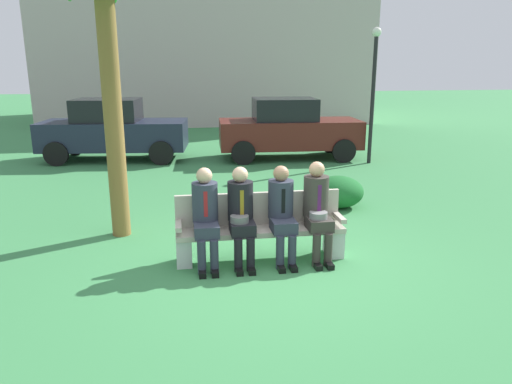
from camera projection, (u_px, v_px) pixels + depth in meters
ground_plane at (274, 265)px, 6.44m from camera, size 80.00×80.00×0.00m
park_bench at (260, 228)px, 6.60m from camera, size 2.28×0.44×0.90m
seated_man_leftmost at (206, 212)px, 6.29m from camera, size 0.34×0.72×1.31m
seated_man_centerleft at (241, 211)px, 6.35m from camera, size 0.34×0.72×1.30m
seated_man_centerright at (282, 209)px, 6.44m from camera, size 0.34×0.72×1.30m
seated_man_rightmost at (317, 206)px, 6.51m from camera, size 0.34×0.72×1.34m
palm_tree_tall at (103, 2)px, 6.73m from camera, size 1.53×1.54×4.65m
shrub_near_bench at (338, 192)px, 8.98m from camera, size 0.95×0.87×0.59m
parked_car_near at (113, 130)px, 13.29m from camera, size 4.05×2.06×1.68m
parked_car_far at (288, 129)px, 13.51m from camera, size 3.98×1.88×1.68m
street_lamp at (374, 82)px, 12.51m from camera, size 0.24×0.24×3.50m
building_backdrop at (205, 25)px, 22.94m from camera, size 14.91×8.30×8.74m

